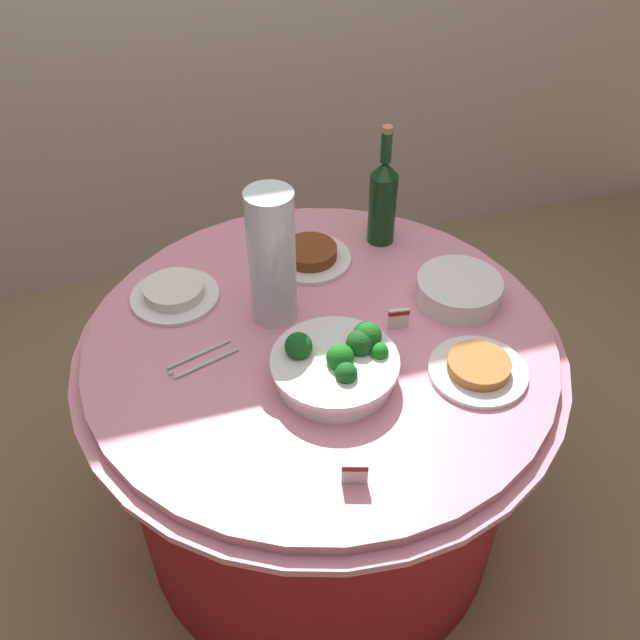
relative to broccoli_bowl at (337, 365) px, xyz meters
name	(u,v)px	position (x,y,z in m)	size (l,w,h in m)	color
ground_plane	(320,513)	(0.00, 0.14, -0.78)	(6.00, 6.00, 0.00)	#9E7F5B
buffet_table	(320,435)	(0.00, 0.14, -0.41)	(1.16, 1.16, 0.74)	maroon
broccoli_bowl	(337,365)	(0.00, 0.00, 0.00)	(0.28, 0.28, 0.11)	white
plate_stack	(459,290)	(0.37, 0.17, -0.01)	(0.21, 0.21, 0.06)	white
wine_bottle	(383,199)	(0.27, 0.47, 0.09)	(0.07, 0.07, 0.34)	#103916
decorative_fruit_vase	(272,264)	(-0.08, 0.25, 0.11)	(0.11, 0.11, 0.34)	silver
serving_tongs	(200,360)	(-0.28, 0.13, -0.04)	(0.17, 0.09, 0.01)	silver
food_plate_stir_fry	(310,255)	(0.06, 0.43, -0.02)	(0.22, 0.22, 0.04)	white
food_plate_rice	(174,293)	(-0.31, 0.37, -0.02)	(0.22, 0.22, 0.04)	white
food_plate_peanuts	(478,369)	(0.30, -0.07, -0.03)	(0.22, 0.22, 0.04)	white
label_placard_front	(399,317)	(0.19, 0.12, -0.01)	(0.05, 0.01, 0.05)	white
label_placard_mid	(355,473)	(-0.05, -0.27, -0.01)	(0.05, 0.02, 0.05)	white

